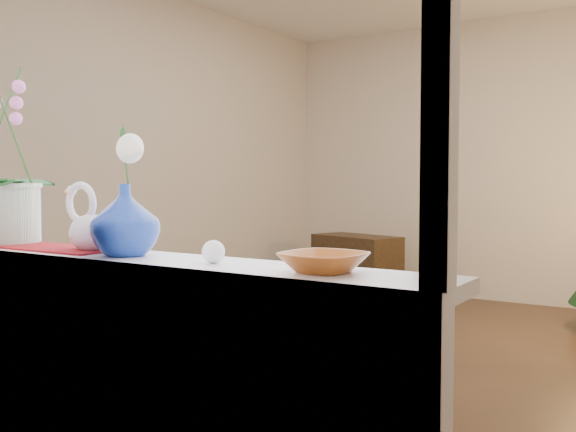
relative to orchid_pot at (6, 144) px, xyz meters
The scene contains 14 objects.
ground 2.74m from the orchid_pot, 76.59° to the left, with size 5.00×5.00×0.00m, color #342215.
wall_back 4.89m from the orchid_pot, 83.40° to the left, with size 4.50×0.10×2.70m, color beige.
wall_front 0.58m from the orchid_pot, 14.52° to the right, with size 4.50×0.10×2.70m, color beige.
wall_left 2.90m from the orchid_pot, 125.65° to the left, with size 0.10×5.00×2.70m, color beige.
window_apron 1.02m from the orchid_pot, 10.64° to the right, with size 2.20×0.08×0.88m, color white.
windowsill 0.68m from the orchid_pot, ahead, with size 2.20×0.26×0.04m, color white.
runner 0.40m from the orchid_pot, ahead, with size 0.70×0.20×0.01m, color maroon.
orchid_pot is the anchor object (origin of this frame).
swan 0.52m from the orchid_pot, ahead, with size 0.25×0.11×0.21m, color silver, non-canonical shape.
blue_vase 0.68m from the orchid_pot, ahead, with size 0.24×0.24×0.25m, color navy.
lily 0.64m from the orchid_pot, ahead, with size 0.14×0.08×0.19m, color white, non-canonical shape.
paperweight 1.03m from the orchid_pot, ahead, with size 0.06×0.06×0.06m, color white.
amber_dish 1.36m from the orchid_pot, ahead, with size 0.17×0.17×0.04m, color #A14F1A.
side_table 4.30m from the orchid_pot, 99.45° to the left, with size 0.84×0.42×0.63m, color black.
Camera 1 is at (1.53, -3.73, 1.14)m, focal length 40.00 mm.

